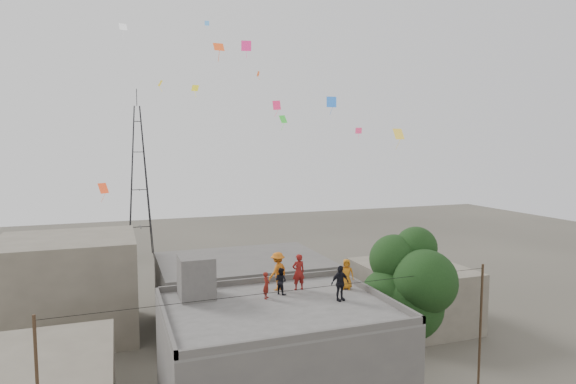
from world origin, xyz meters
name	(u,v)px	position (x,y,z in m)	size (l,w,h in m)	color
main_building	(278,372)	(0.00, 0.00, 3.05)	(10.00, 8.00, 6.10)	#504D4A
parapet	(278,304)	(0.00, 0.00, 6.25)	(10.00, 8.00, 0.30)	#504D4A
stair_head_box	(196,277)	(-3.20, 2.60, 7.10)	(1.60, 1.80, 2.00)	#504D4A
neighbor_north	(243,292)	(2.00, 14.00, 2.50)	(12.00, 9.00, 5.00)	#504D4A
neighbor_northwest	(68,287)	(-10.00, 16.00, 3.50)	(9.00, 8.00, 7.00)	#635B4E
neighbor_east	(412,295)	(14.00, 10.00, 2.20)	(7.00, 8.00, 4.40)	#635B4E
tree	(410,287)	(7.37, 0.60, 6.10)	(4.90, 4.60, 9.10)	black
utility_line	(298,366)	(0.50, -1.25, 3.83)	(20.12, 0.62, 7.40)	black
transmission_tower	(139,182)	(-4.00, 40.00, 9.07)	(2.97, 2.97, 20.01)	black
person_red_adult	(298,272)	(1.81, 2.10, 7.01)	(0.66, 0.44, 1.82)	maroon
person_orange_child	(346,274)	(4.13, 1.41, 6.87)	(0.75, 0.49, 1.53)	#B66814
person_dark_child	(281,281)	(0.75, 1.73, 6.75)	(0.63, 0.49, 1.30)	black
person_dark_adult	(340,283)	(3.02, -0.13, 6.93)	(0.97, 0.40, 1.66)	black
person_orange_adult	(278,271)	(0.83, 2.44, 7.06)	(1.24, 0.71, 1.91)	#C66316
person_red_child	(266,285)	(-0.11, 1.32, 6.74)	(0.46, 0.30, 1.27)	maroon
kites	(247,93)	(0.54, 6.91, 16.26)	(20.22, 15.51, 11.11)	#EE4219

